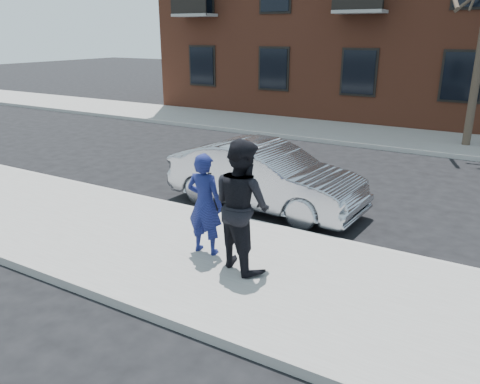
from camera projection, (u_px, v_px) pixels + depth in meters
The scene contains 8 objects.
ground at pixel (143, 239), 8.86m from camera, with size 100.00×100.00×0.00m, color black.
near_sidewalk at pixel (134, 240), 8.63m from camera, with size 50.00×3.50×0.15m, color gray.
near_curb at pixel (191, 210), 10.10m from camera, with size 50.00×0.10×0.15m, color #999691.
far_sidewalk at pixel (339, 132), 18.04m from camera, with size 50.00×3.50×0.15m, color gray.
far_curb at pixel (322, 141), 16.57m from camera, with size 50.00×0.10×0.15m, color #999691.
silver_sedan at pixel (265, 176), 10.23m from camera, with size 1.54×4.40×1.45m, color #999BA3.
man_hoodie at pixel (205, 204), 7.74m from camera, with size 0.66×0.51×1.74m.
man_peacoat at pixel (242, 205), 7.21m from camera, with size 1.24×1.12×2.08m.
Camera 1 is at (5.66, -6.08, 3.71)m, focal length 35.00 mm.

